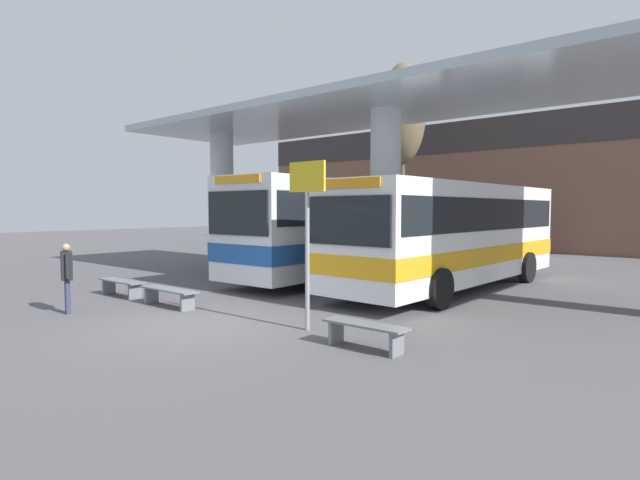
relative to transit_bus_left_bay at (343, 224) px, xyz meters
name	(u,v)px	position (x,y,z in m)	size (l,w,h in m)	color
ground_plane	(199,324)	(2.12, -7.88, -1.89)	(100.00, 100.00, 0.00)	#565456
townhouse_backdrop	(536,171)	(2.12, 15.17, 2.67)	(40.00, 0.58, 7.84)	brown
station_canopy	(386,137)	(2.12, -0.56, 2.84)	(21.34, 5.94, 5.87)	silver
transit_bus_left_bay	(343,224)	(0.00, 0.00, 0.00)	(3.04, 10.28, 3.41)	silver
transit_bus_center_bay	(453,231)	(4.17, 0.03, -0.12)	(3.07, 10.42, 3.17)	white
waiting_bench_near_pillar	(121,284)	(-2.30, -7.23, -1.55)	(1.77, 0.44, 0.46)	slate
waiting_bench_mid_platform	(169,293)	(0.00, -7.23, -1.54)	(1.94, 0.44, 0.46)	slate
waiting_bench_far_platform	(365,330)	(5.94, -7.23, -1.56)	(1.58, 0.44, 0.46)	slate
info_sign_platform	(307,212)	(4.24, -6.81, 0.50)	(0.90, 0.09, 3.38)	gray
pedestrian_waiting	(67,271)	(-1.12, -9.20, -0.89)	(0.59, 0.38, 1.64)	#333856
poplar_tree_behind_left	(403,114)	(-3.80, 10.57, 5.88)	(2.56, 2.56, 10.65)	brown
parked_car_street	(496,236)	(1.18, 11.82, -0.85)	(4.70, 2.14, 2.17)	silver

